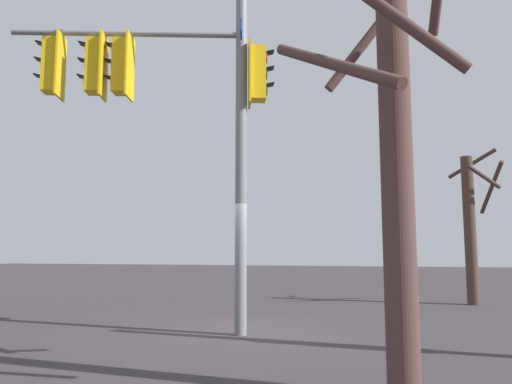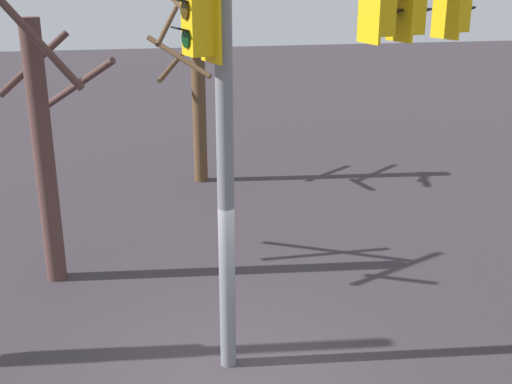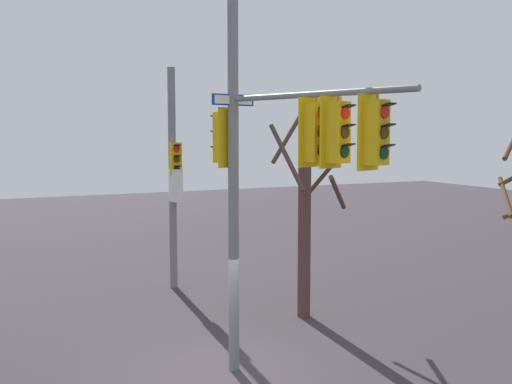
% 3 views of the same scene
% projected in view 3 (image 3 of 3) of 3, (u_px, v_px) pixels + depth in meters
% --- Properties ---
extents(ground_plane, '(80.00, 80.00, 0.00)m').
position_uv_depth(ground_plane, '(220.00, 373.00, 13.60)').
color(ground_plane, '#362F34').
extents(main_signal_pole_assembly, '(3.13, 5.35, 9.22)m').
position_uv_depth(main_signal_pole_assembly, '(275.00, 134.00, 12.47)').
color(main_signal_pole_assembly, slate).
rests_on(main_signal_pole_assembly, ground).
extents(secondary_pole_assembly, '(0.38, 0.80, 7.37)m').
position_uv_depth(secondary_pole_assembly, '(174.00, 177.00, 20.61)').
color(secondary_pole_assembly, slate).
rests_on(secondary_pole_assembly, ground).
extents(bare_tree_across_street, '(2.27, 2.20, 6.17)m').
position_uv_depth(bare_tree_across_street, '(305.00, 221.00, 17.53)').
color(bare_tree_across_street, '#4E3430').
rests_on(bare_tree_across_street, ground).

